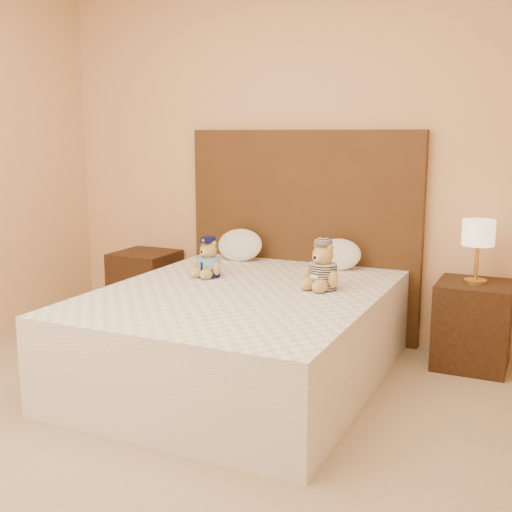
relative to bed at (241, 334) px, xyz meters
The scene contains 11 objects.
ground 1.23m from the bed, 90.00° to the right, with size 4.00×4.50×0.00m, color tan.
room_walls 1.70m from the bed, 90.00° to the right, with size 4.04×4.52×2.72m.
bed is the anchor object (origin of this frame).
headboard 1.12m from the bed, 90.00° to the left, with size 1.75×0.08×1.50m, color #4D2F17.
nightstand_left 1.48m from the bed, 147.38° to the left, with size 0.45×0.45×0.55m, color #382212.
nightstand_right 1.48m from the bed, 32.62° to the left, with size 0.45×0.45×0.55m, color #382212.
lamp 1.59m from the bed, 32.62° to the left, with size 0.20×0.20×0.40m.
teddy_police 0.59m from the bed, 145.86° to the left, with size 0.22×0.21×0.26m, color #A67840, non-canonical shape.
teddy_prisoner 0.65m from the bed, 28.43° to the left, with size 0.26×0.25×0.29m, color #A67840, non-canonical shape.
pillow_left 1.01m from the bed, 116.91° to the left, with size 0.35×0.23×0.25m, color white.
pillow_right 0.98m from the bed, 67.90° to the left, with size 0.32×0.21×0.23m, color white.
Camera 1 is at (1.66, -2.15, 1.48)m, focal length 45.00 mm.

